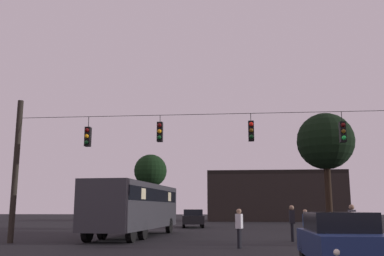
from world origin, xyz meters
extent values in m
plane|color=black|center=(0.00, 24.50, 0.00)|extent=(168.00, 168.00, 0.00)
cylinder|color=black|center=(-9.54, 13.62, 3.48)|extent=(0.28, 0.28, 6.95)
cylinder|color=black|center=(0.00, 13.62, 6.06)|extent=(19.09, 0.02, 0.02)
cylinder|color=black|center=(-5.98, 13.62, 5.79)|extent=(0.03, 0.03, 0.52)
cube|color=black|center=(-5.98, 13.62, 5.05)|extent=(0.26, 0.32, 0.95)
sphere|color=#510A0A|center=(-5.98, 13.44, 5.35)|extent=(0.20, 0.20, 0.20)
sphere|color=orange|center=(-5.98, 13.44, 5.05)|extent=(0.20, 0.20, 0.20)
sphere|color=#0C4219|center=(-5.98, 13.44, 4.75)|extent=(0.20, 0.20, 0.20)
cylinder|color=black|center=(-2.43, 13.62, 5.88)|extent=(0.03, 0.03, 0.34)
cube|color=black|center=(-2.43, 13.62, 5.23)|extent=(0.26, 0.32, 0.95)
sphere|color=#510A0A|center=(-2.43, 13.44, 5.53)|extent=(0.20, 0.20, 0.20)
sphere|color=orange|center=(-2.43, 13.44, 5.23)|extent=(0.20, 0.20, 0.20)
sphere|color=#0C4219|center=(-2.43, 13.44, 4.93)|extent=(0.20, 0.20, 0.20)
cylinder|color=black|center=(1.93, 13.62, 5.86)|extent=(0.03, 0.03, 0.37)
cube|color=black|center=(1.93, 13.62, 5.20)|extent=(0.26, 0.32, 0.95)
sphere|color=red|center=(1.93, 13.44, 5.50)|extent=(0.20, 0.20, 0.20)
sphere|color=#5B3D0C|center=(1.93, 13.44, 5.20)|extent=(0.20, 0.20, 0.20)
sphere|color=#0C4219|center=(1.93, 13.44, 4.90)|extent=(0.20, 0.20, 0.20)
cylinder|color=black|center=(6.12, 13.62, 5.80)|extent=(0.03, 0.03, 0.48)
cube|color=black|center=(6.12, 13.62, 5.09)|extent=(0.26, 0.32, 0.95)
sphere|color=#510A0A|center=(6.12, 13.44, 5.39)|extent=(0.20, 0.20, 0.20)
sphere|color=#5B3D0C|center=(6.12, 13.44, 5.09)|extent=(0.20, 0.20, 0.20)
sphere|color=#1EE04C|center=(6.12, 13.44, 4.79)|extent=(0.20, 0.20, 0.20)
cube|color=#2D2D33|center=(-4.64, 18.50, 1.75)|extent=(3.35, 11.16, 2.50)
cube|color=black|center=(-4.64, 18.50, 2.36)|extent=(3.34, 10.51, 0.70)
cylinder|color=black|center=(-5.44, 22.53, 0.50)|extent=(0.36, 1.02, 1.00)
cylinder|color=black|center=(-3.23, 22.36, 0.50)|extent=(0.36, 1.02, 1.00)
cylinder|color=black|center=(-5.92, 16.39, 0.50)|extent=(0.36, 1.02, 1.00)
cylinder|color=black|center=(-3.71, 16.22, 0.50)|extent=(0.36, 1.02, 1.00)
cylinder|color=black|center=(-6.08, 14.42, 0.50)|extent=(0.36, 1.02, 1.00)
cylinder|color=black|center=(-3.86, 14.24, 0.50)|extent=(0.36, 1.02, 1.00)
cube|color=beige|center=(-4.39, 21.79, 2.36)|extent=(2.61, 1.00, 0.56)
cube|color=beige|center=(-4.86, 15.76, 2.36)|extent=(2.61, 1.00, 0.56)
cube|color=navy|center=(3.91, 5.85, 0.66)|extent=(1.87, 4.33, 0.68)
cube|color=black|center=(3.92, 6.00, 1.26)|extent=(1.62, 2.35, 0.52)
cylinder|color=black|center=(4.73, 7.26, 0.32)|extent=(0.23, 0.64, 0.64)
cylinder|color=black|center=(3.15, 7.28, 0.32)|extent=(0.23, 0.64, 0.64)
sphere|color=white|center=(3.30, 3.76, 0.66)|extent=(0.18, 0.18, 0.18)
cube|color=black|center=(-2.47, 31.15, 0.66)|extent=(2.29, 4.48, 0.68)
cube|color=black|center=(-2.45, 31.01, 1.26)|extent=(1.84, 2.49, 0.52)
cylinder|color=black|center=(-3.42, 32.47, 0.32)|extent=(0.29, 0.66, 0.64)
cylinder|color=black|center=(-1.85, 32.66, 0.32)|extent=(0.29, 0.66, 0.64)
cylinder|color=black|center=(-3.09, 29.65, 0.32)|extent=(0.29, 0.66, 0.64)
cylinder|color=black|center=(-1.52, 29.84, 0.32)|extent=(0.29, 0.66, 0.64)
sphere|color=white|center=(-3.29, 33.17, 0.66)|extent=(0.18, 0.18, 0.18)
sphere|color=white|center=(-2.14, 33.31, 0.66)|extent=(0.18, 0.18, 0.18)
cylinder|color=black|center=(6.34, 13.90, 0.44)|extent=(0.14, 0.14, 0.89)
cylinder|color=black|center=(6.35, 13.74, 0.44)|extent=(0.14, 0.14, 0.89)
cube|color=#4C4C56|center=(6.34, 13.82, 1.22)|extent=(0.26, 0.38, 0.67)
sphere|color=#8C6B51|center=(6.34, 13.82, 1.67)|extent=(0.24, 0.24, 0.24)
cylinder|color=black|center=(4.38, 14.51, 0.39)|extent=(0.14, 0.14, 0.78)
cylinder|color=black|center=(4.41, 14.67, 0.39)|extent=(0.14, 0.14, 0.78)
cube|color=#2D4C7F|center=(4.39, 14.59, 1.07)|extent=(0.30, 0.40, 0.58)
sphere|color=#8C6B51|center=(4.39, 14.59, 1.47)|extent=(0.21, 0.21, 0.21)
cylinder|color=black|center=(1.23, 11.85, 0.40)|extent=(0.14, 0.14, 0.80)
cylinder|color=black|center=(1.28, 12.00, 0.40)|extent=(0.14, 0.14, 0.80)
cube|color=silver|center=(1.26, 11.92, 1.09)|extent=(0.33, 0.41, 0.60)
sphere|color=#8C6B51|center=(1.26, 11.92, 1.50)|extent=(0.22, 0.22, 0.22)
cylinder|color=black|center=(3.92, 15.76, 0.44)|extent=(0.14, 0.14, 0.88)
cylinder|color=black|center=(3.92, 15.60, 0.44)|extent=(0.14, 0.14, 0.88)
cube|color=black|center=(3.92, 15.68, 1.20)|extent=(0.25, 0.37, 0.66)
sphere|color=#8C6B51|center=(3.92, 15.68, 1.65)|extent=(0.24, 0.24, 0.24)
cube|color=black|center=(6.45, 51.89, 2.89)|extent=(17.21, 9.54, 5.79)
cube|color=black|center=(6.45, 51.89, 6.04)|extent=(17.21, 9.54, 0.50)
cylinder|color=#2D2116|center=(-8.37, 42.12, 2.27)|extent=(0.53, 0.53, 4.54)
sphere|color=black|center=(-8.37, 42.12, 5.85)|extent=(3.75, 3.75, 3.75)
cylinder|color=black|center=(8.43, 28.17, 2.65)|extent=(0.51, 0.51, 5.31)
sphere|color=black|center=(8.43, 28.17, 6.88)|extent=(4.50, 4.50, 4.50)
camera|label=1|loc=(1.03, -6.43, 1.63)|focal=40.12mm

